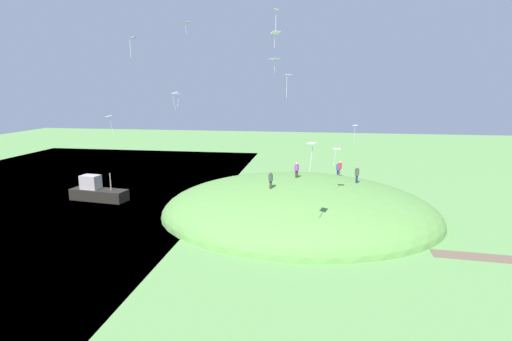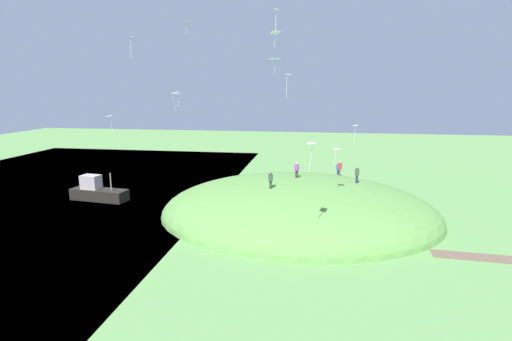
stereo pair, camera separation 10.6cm
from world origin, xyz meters
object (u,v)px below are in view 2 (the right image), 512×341
boat_on_lake (98,192)px  person_walking_path (338,168)px  kite_6 (288,77)px  person_with_child (357,173)px  kite_7 (311,146)px  person_on_hilltop (340,167)px  person_near_shore (297,168)px  kite_0 (177,94)px  mooring_post (208,202)px  kite_11 (355,127)px  person_watching_kites (271,178)px  kite_5 (175,94)px  kite_1 (276,13)px  kite_3 (336,151)px  kite_9 (275,33)px  kite_4 (187,23)px  kite_2 (133,39)px  kite_8 (275,59)px  kite_10 (109,117)px

boat_on_lake → person_walking_path: 28.84m
kite_6 → person_with_child: bearing=10.0°
person_walking_path → kite_7: size_ratio=0.89×
person_on_hilltop → kite_7: bearing=179.5°
person_near_shore → kite_6: 9.23m
kite_0 → mooring_post: kite_0 is taller
kite_11 → person_watching_kites: bearing=-128.6°
kite_0 → kite_7: (17.35, -21.32, -3.14)m
person_on_hilltop → kite_0: bearing=86.2°
kite_5 → mooring_post: (4.91, -4.50, -11.47)m
kite_1 → kite_3: 13.60m
kite_0 → kite_7: bearing=-50.9°
kite_7 → mooring_post: bearing=131.9°
kite_1 → kite_9: kite_1 is taller
kite_1 → kite_4: (-13.83, 16.16, 2.00)m
kite_3 → kite_5: bearing=153.5°
kite_0 → kite_11: 22.50m
person_walking_path → kite_0: 22.34m
person_walking_path → person_with_child: person_with_child is taller
kite_1 → kite_6: bearing=40.6°
kite_2 → kite_3: bearing=-14.0°
kite_4 → mooring_post: bearing=-65.8°
kite_2 → kite_6: size_ratio=1.01×
kite_8 → kite_1: bearing=-78.5°
boat_on_lake → kite_7: (24.62, -13.48, 7.94)m
person_near_shore → kite_5: bearing=17.1°
person_watching_kites → kite_11: size_ratio=0.74×
kite_1 → kite_3: (5.75, -2.56, -12.06)m
person_watching_kites → person_near_shore: bearing=-102.3°
person_walking_path → kite_6: (-5.65, -9.56, 10.59)m
boat_on_lake → person_near_shore: bearing=-174.7°
kite_3 → kite_9: (-5.64, 1.14, 10.07)m
kite_6 → kite_10: (-19.56, 1.52, -4.10)m
kite_3 → kite_7: bearing=-105.2°
kite_0 → kite_5: (1.38, -4.50, 0.13)m
boat_on_lake → kite_4: bearing=-111.4°
kite_3 → mooring_post: (-13.18, 4.50, -6.68)m
person_watching_kites → kite_4: (-13.68, 17.99, 16.95)m
person_on_hilltop → kite_10: kite_10 is taller
boat_on_lake → kite_9: bearing=175.2°
kite_5 → kite_7: 23.42m
kite_4 → kite_11: 26.78m
person_on_hilltop → kite_7: size_ratio=0.83×
boat_on_lake → kite_1: bearing=178.9°
person_watching_kites → kite_11: (8.53, 10.68, 3.90)m
kite_2 → kite_9: (15.31, -4.09, -0.31)m
person_watching_kites → kite_5: kite_5 is taller
kite_5 → kite_11: bearing=6.6°
kite_6 → mooring_post: size_ratio=1.57×
kite_9 → kite_10: size_ratio=0.64×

